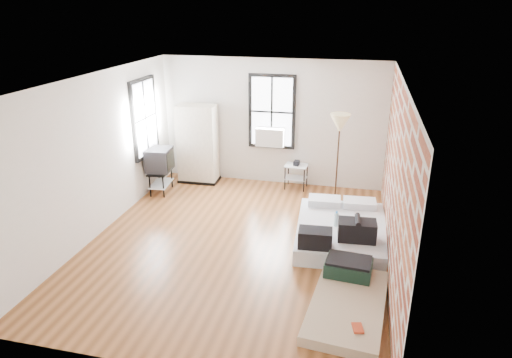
% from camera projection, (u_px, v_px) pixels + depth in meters
% --- Properties ---
extents(ground, '(6.00, 6.00, 0.00)m').
position_uv_depth(ground, '(237.00, 243.00, 7.90)').
color(ground, brown).
rests_on(ground, ground).
extents(room_shell, '(5.02, 6.02, 2.80)m').
position_uv_depth(room_shell, '(255.00, 142.00, 7.55)').
color(room_shell, silver).
rests_on(room_shell, ground).
extents(mattress_main, '(1.68, 2.19, 0.67)m').
position_uv_depth(mattress_main, '(341.00, 230.00, 7.95)').
color(mattress_main, white).
rests_on(mattress_main, ground).
extents(mattress_bare, '(1.12, 1.89, 0.39)m').
position_uv_depth(mattress_bare, '(348.00, 296.00, 6.28)').
color(mattress_bare, tan).
rests_on(mattress_bare, ground).
extents(wardrobe, '(0.91, 0.54, 1.78)m').
position_uv_depth(wardrobe, '(198.00, 144.00, 10.33)').
color(wardrobe, black).
rests_on(wardrobe, ground).
extents(side_table, '(0.51, 0.42, 0.64)m').
position_uv_depth(side_table, '(296.00, 170.00, 10.08)').
color(side_table, black).
rests_on(side_table, ground).
extents(floor_lamp, '(0.40, 0.40, 1.87)m').
position_uv_depth(floor_lamp, '(340.00, 127.00, 8.90)').
color(floor_lamp, '#301E10').
rests_on(floor_lamp, ground).
extents(tv_stand, '(0.55, 0.74, 1.00)m').
position_uv_depth(tv_stand, '(160.00, 161.00, 9.77)').
color(tv_stand, black).
rests_on(tv_stand, ground).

